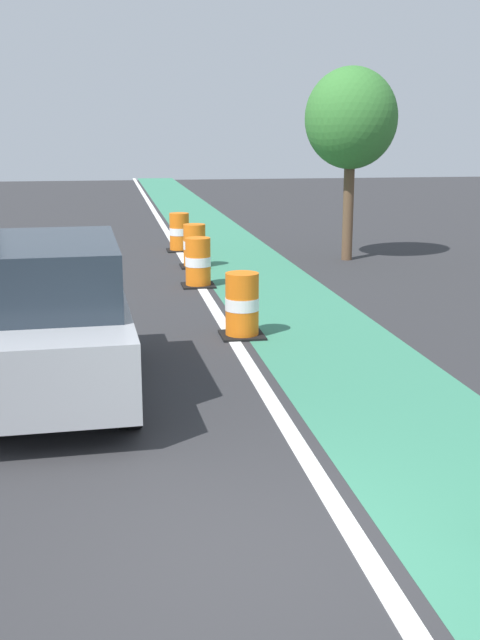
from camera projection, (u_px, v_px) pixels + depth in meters
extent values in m
plane|color=#2D2D30|center=(255.00, 555.00, 6.44)|extent=(100.00, 100.00, 0.00)
cube|color=#387F60|center=(261.00, 279.00, 18.33)|extent=(2.50, 80.00, 0.01)
cube|color=silver|center=(197.00, 281.00, 18.09)|extent=(0.20, 80.00, 0.01)
cube|color=#9EA0A5|center=(57.00, 335.00, 10.23)|extent=(2.01, 4.66, 0.90)
cube|color=#232D38|center=(53.00, 271.00, 10.03)|extent=(1.72, 2.91, 0.80)
cylinder|color=black|center=(3.00, 344.00, 11.54)|extent=(0.30, 0.69, 0.68)
cylinder|color=black|center=(116.00, 338.00, 11.86)|extent=(0.30, 0.69, 0.68)
cylinder|color=black|center=(128.00, 400.00, 9.14)|extent=(0.30, 0.69, 0.68)
cylinder|color=orange|center=(242.00, 322.00, 13.22)|extent=(0.56, 0.56, 0.42)
cylinder|color=white|center=(242.00, 304.00, 13.14)|extent=(0.57, 0.57, 0.21)
cylinder|color=orange|center=(242.00, 285.00, 13.07)|extent=(0.56, 0.56, 0.42)
cube|color=black|center=(242.00, 335.00, 13.27)|extent=(0.73, 0.73, 0.04)
cylinder|color=orange|center=(198.00, 275.00, 17.46)|extent=(0.56, 0.56, 0.42)
cylinder|color=white|center=(198.00, 261.00, 17.39)|extent=(0.57, 0.57, 0.21)
cylinder|color=orange|center=(198.00, 247.00, 17.32)|extent=(0.56, 0.56, 0.42)
cube|color=black|center=(198.00, 285.00, 17.52)|extent=(0.73, 0.73, 0.04)
cylinder|color=orange|center=(195.00, 257.00, 19.93)|extent=(0.56, 0.56, 0.42)
cylinder|color=white|center=(195.00, 245.00, 19.85)|extent=(0.57, 0.57, 0.21)
cylinder|color=orange|center=(194.00, 233.00, 19.78)|extent=(0.56, 0.56, 0.42)
cube|color=black|center=(195.00, 266.00, 19.98)|extent=(0.73, 0.73, 0.04)
cylinder|color=orange|center=(180.00, 242.00, 22.58)|extent=(0.56, 0.56, 0.42)
cylinder|color=white|center=(179.00, 231.00, 22.51)|extent=(0.57, 0.57, 0.21)
cylinder|color=orange|center=(179.00, 220.00, 22.43)|extent=(0.56, 0.56, 0.42)
cube|color=black|center=(180.00, 250.00, 22.64)|extent=(0.73, 0.73, 0.04)
cylinder|color=brown|center=(348.00, 211.00, 20.81)|extent=(0.28, 0.28, 2.60)
ellipsoid|color=#387A33|center=(351.00, 118.00, 20.24)|extent=(2.40, 2.40, 2.60)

